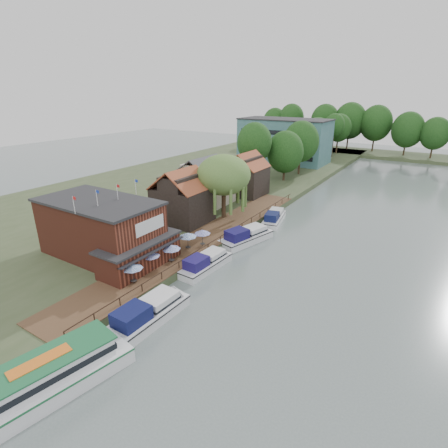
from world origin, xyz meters
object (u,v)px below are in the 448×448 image
Objects in this scene: willow at (224,187)px; cruiser_0 at (148,311)px; pub at (112,231)px; swan at (124,341)px; tour_boat at (34,383)px; cottage_c at (247,174)px; umbrella_3 at (188,241)px; hotel_block at (284,140)px; cottage_b at (204,180)px; umbrella_2 at (171,254)px; cruiser_1 at (205,261)px; cottage_a at (182,196)px; cruiser_2 at (246,235)px; cruiser_3 at (274,216)px; umbrella_1 at (150,261)px; umbrella_0 at (133,274)px; umbrella_4 at (202,238)px.

willow is 1.00× the size of cruiser_0.
swan is (12.10, -9.73, -4.43)m from pub.
cruiser_0 is 10.88m from tour_boat.
swan is at bearing -74.53° from cottage_c.
hotel_block is at bearing 102.62° from umbrella_3.
cottage_b is 35.35m from cruiser_0.
cruiser_1 is (3.24, 2.51, -1.17)m from umbrella_2.
cottage_a is (7.00, -56.00, -1.90)m from hotel_block.
cruiser_2 is (10.52, 15.04, -3.42)m from pub.
cruiser_0 is at bearing -99.55° from cruiser_3.
umbrella_3 is at bearing 161.00° from cruiser_1.
swan is at bearing -58.61° from umbrella_1.
cruiser_0 is 1.12× the size of cruiser_1.
hotel_block is 75.90m from umbrella_0.
cruiser_0 is at bearing -67.63° from umbrella_3.
cruiser_2 is (14.52, -9.96, -4.02)m from cottage_b.
cruiser_2 is (18.52, -55.96, -5.92)m from hotel_block.
hotel_block is at bearing 101.31° from umbrella_1.
umbrella_1 is (7.21, -15.08, -2.96)m from cottage_a.
umbrella_2 is 4.10m from umbrella_3.
umbrella_1 is 0.23× the size of cruiser_0.
umbrella_3 is at bearing 92.00° from umbrella_0.
hotel_block is 80.08m from cruiser_0.
umbrella_2 is 22.49m from cruiser_3.
hotel_block is at bearing 113.28° from tour_boat.
swan is at bearing -75.55° from umbrella_4.
cruiser_1 is 22.47m from tour_boat.
cottage_c is 42.25m from cruiser_0.
cruiser_2 reaches higher than cruiser_3.
cottage_a is at bearing -93.01° from cottage_c.
umbrella_1 is 1.00× the size of umbrella_3.
pub is 9.57m from umbrella_3.
cottage_c is 45.65m from swan.
cottage_a is at bearing 115.57° from umbrella_1.
umbrella_2 is at bearing -81.21° from umbrella_3.
cottage_b reaches higher than umbrella_2.
umbrella_0 is 0.26× the size of cruiser_3.
cottage_a is at bearing -131.99° from willow.
cottage_c is at bearing 107.13° from cruiser_0.
cottage_b is 1.03× the size of cruiser_1.
pub is at bearing -86.19° from cottage_a.
cruiser_2 is (0.27, 9.85, 0.11)m from cruiser_1.
willow is at bearing -75.96° from cottage_c.
willow is 14.14m from umbrella_3.
hotel_block reaches higher than cottage_a.
umbrella_2 reaches higher than cruiser_0.
pub is at bearing -80.91° from cottage_b.
swan is at bearing -62.08° from cottage_a.
willow is at bearing 97.70° from umbrella_1.
hotel_block is 64.44m from umbrella_4.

